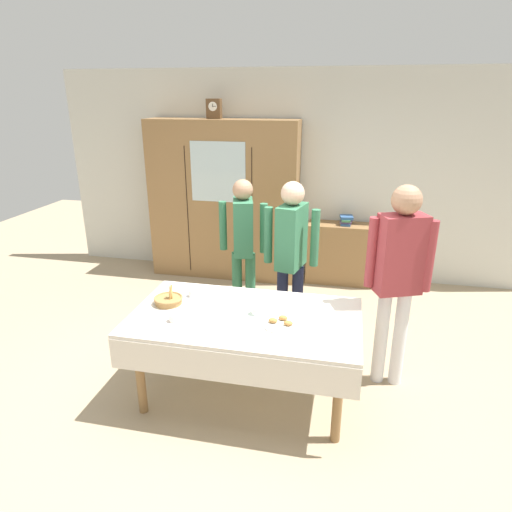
# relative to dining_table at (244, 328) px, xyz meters

# --- Properties ---
(ground_plane) EXTENTS (12.00, 12.00, 0.00)m
(ground_plane) POSITION_rel_dining_table_xyz_m (0.00, 0.24, -0.66)
(ground_plane) COLOR tan
(ground_plane) RESTS_ON ground
(back_wall) EXTENTS (6.40, 0.10, 2.70)m
(back_wall) POSITION_rel_dining_table_xyz_m (0.00, 2.89, 0.69)
(back_wall) COLOR silver
(back_wall) RESTS_ON ground
(dining_table) EXTENTS (1.79, 1.01, 0.75)m
(dining_table) POSITION_rel_dining_table_xyz_m (0.00, 0.00, 0.00)
(dining_table) COLOR olive
(dining_table) RESTS_ON ground
(wall_cabinet) EXTENTS (1.97, 0.46, 2.09)m
(wall_cabinet) POSITION_rel_dining_table_xyz_m (-0.90, 2.59, 0.39)
(wall_cabinet) COLOR olive
(wall_cabinet) RESTS_ON ground
(mantel_clock) EXTENTS (0.18, 0.11, 0.24)m
(mantel_clock) POSITION_rel_dining_table_xyz_m (-1.00, 2.59, 1.55)
(mantel_clock) COLOR brown
(mantel_clock) RESTS_ON wall_cabinet
(bookshelf_low) EXTENTS (0.96, 0.35, 0.80)m
(bookshelf_low) POSITION_rel_dining_table_xyz_m (0.72, 2.64, -0.26)
(bookshelf_low) COLOR olive
(bookshelf_low) RESTS_ON ground
(book_stack) EXTENTS (0.18, 0.22, 0.11)m
(book_stack) POSITION_rel_dining_table_xyz_m (0.72, 2.64, 0.20)
(book_stack) COLOR #2D5184
(book_stack) RESTS_ON bookshelf_low
(tea_cup_far_right) EXTENTS (0.13, 0.13, 0.06)m
(tea_cup_far_right) POSITION_rel_dining_table_xyz_m (0.08, 0.06, 0.13)
(tea_cup_far_right) COLOR silver
(tea_cup_far_right) RESTS_ON dining_table
(tea_cup_mid_left) EXTENTS (0.13, 0.13, 0.06)m
(tea_cup_mid_left) POSITION_rel_dining_table_xyz_m (-0.51, 0.26, 0.13)
(tea_cup_mid_left) COLOR white
(tea_cup_mid_left) RESTS_ON dining_table
(tea_cup_far_left) EXTENTS (0.13, 0.13, 0.06)m
(tea_cup_far_left) POSITION_rel_dining_table_xyz_m (-0.50, -0.19, 0.13)
(tea_cup_far_left) COLOR white
(tea_cup_far_left) RESTS_ON dining_table
(bread_basket) EXTENTS (0.24, 0.24, 0.16)m
(bread_basket) POSITION_rel_dining_table_xyz_m (-0.67, 0.10, 0.13)
(bread_basket) COLOR #9E7542
(bread_basket) RESTS_ON dining_table
(pastry_plate) EXTENTS (0.28, 0.28, 0.05)m
(pastry_plate) POSITION_rel_dining_table_xyz_m (0.30, -0.06, 0.11)
(pastry_plate) COLOR white
(pastry_plate) RESTS_ON dining_table
(spoon_center) EXTENTS (0.12, 0.02, 0.01)m
(spoon_center) POSITION_rel_dining_table_xyz_m (0.68, 0.06, 0.10)
(spoon_center) COLOR silver
(spoon_center) RESTS_ON dining_table
(spoon_near_left) EXTENTS (0.12, 0.02, 0.01)m
(spoon_near_left) POSITION_rel_dining_table_xyz_m (-0.32, -0.04, 0.10)
(spoon_near_left) COLOR silver
(spoon_near_left) RESTS_ON dining_table
(spoon_mid_right) EXTENTS (0.12, 0.02, 0.01)m
(spoon_mid_right) POSITION_rel_dining_table_xyz_m (0.58, -0.08, 0.10)
(spoon_mid_right) COLOR silver
(spoon_mid_right) RESTS_ON dining_table
(person_by_cabinet) EXTENTS (0.52, 0.40, 1.57)m
(person_by_cabinet) POSITION_rel_dining_table_xyz_m (-0.34, 1.36, 0.30)
(person_by_cabinet) COLOR #33704C
(person_by_cabinet) RESTS_ON ground
(person_near_right_end) EXTENTS (0.52, 0.40, 1.64)m
(person_near_right_end) POSITION_rel_dining_table_xyz_m (0.22, 0.99, 0.34)
(person_near_right_end) COLOR #191E38
(person_near_right_end) RESTS_ON ground
(person_behind_table_right) EXTENTS (0.52, 0.32, 1.74)m
(person_behind_table_right) POSITION_rel_dining_table_xyz_m (1.16, 0.49, 0.41)
(person_behind_table_right) COLOR silver
(person_behind_table_right) RESTS_ON ground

